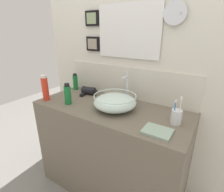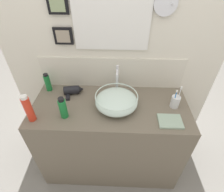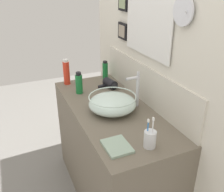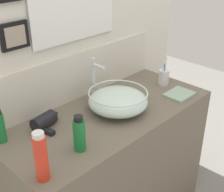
{
  "view_description": "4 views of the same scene",
  "coord_description": "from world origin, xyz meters",
  "px_view_note": "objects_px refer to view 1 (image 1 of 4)",
  "views": [
    {
      "loc": [
        0.72,
        -1.1,
        1.46
      ],
      "look_at": [
        0.02,
        0.0,
        0.96
      ],
      "focal_mm": 28.0,
      "sensor_mm": 36.0,
      "label": 1
    },
    {
      "loc": [
        0.06,
        -1.05,
        1.84
      ],
      "look_at": [
        0.02,
        0.0,
        0.96
      ],
      "focal_mm": 28.0,
      "sensor_mm": 36.0,
      "label": 2
    },
    {
      "loc": [
        1.49,
        -0.65,
        1.73
      ],
      "look_at": [
        0.02,
        0.0,
        0.96
      ],
      "focal_mm": 40.0,
      "sensor_mm": 36.0,
      "label": 3
    },
    {
      "loc": [
        -1.08,
        -1.07,
        1.76
      ],
      "look_at": [
        0.02,
        0.0,
        0.96
      ],
      "focal_mm": 50.0,
      "sensor_mm": 36.0,
      "label": 4
    }
  ],
  "objects_px": {
    "hair_drier": "(90,91)",
    "spray_bottle": "(75,82)",
    "faucet": "(127,85)",
    "glass_bowl_sink": "(115,102)",
    "hand_towel": "(157,131)",
    "toothbrush_cup": "(176,117)",
    "lotion_bottle": "(45,88)",
    "soap_dispenser": "(68,94)"
  },
  "relations": [
    {
      "from": "faucet",
      "to": "hand_towel",
      "type": "distance_m",
      "value": 0.55
    },
    {
      "from": "faucet",
      "to": "soap_dispenser",
      "type": "distance_m",
      "value": 0.51
    },
    {
      "from": "faucet",
      "to": "lotion_bottle",
      "type": "distance_m",
      "value": 0.72
    },
    {
      "from": "soap_dispenser",
      "to": "toothbrush_cup",
      "type": "bearing_deg",
      "value": 9.71
    },
    {
      "from": "faucet",
      "to": "toothbrush_cup",
      "type": "distance_m",
      "value": 0.51
    },
    {
      "from": "faucet",
      "to": "spray_bottle",
      "type": "relative_size",
      "value": 1.56
    },
    {
      "from": "hand_towel",
      "to": "spray_bottle",
      "type": "bearing_deg",
      "value": 161.14
    },
    {
      "from": "spray_bottle",
      "to": "hand_towel",
      "type": "bearing_deg",
      "value": -18.86
    },
    {
      "from": "toothbrush_cup",
      "to": "spray_bottle",
      "type": "xyz_separation_m",
      "value": [
        -1.08,
        0.18,
        0.03
      ]
    },
    {
      "from": "toothbrush_cup",
      "to": "lotion_bottle",
      "type": "distance_m",
      "value": 1.11
    },
    {
      "from": "faucet",
      "to": "hand_towel",
      "type": "xyz_separation_m",
      "value": [
        0.4,
        -0.34,
        -0.14
      ]
    },
    {
      "from": "hair_drier",
      "to": "toothbrush_cup",
      "type": "bearing_deg",
      "value": -8.73
    },
    {
      "from": "glass_bowl_sink",
      "to": "spray_bottle",
      "type": "bearing_deg",
      "value": 162.19
    },
    {
      "from": "spray_bottle",
      "to": "glass_bowl_sink",
      "type": "bearing_deg",
      "value": -17.81
    },
    {
      "from": "faucet",
      "to": "glass_bowl_sink",
      "type": "bearing_deg",
      "value": -90.0
    },
    {
      "from": "soap_dispenser",
      "to": "lotion_bottle",
      "type": "height_order",
      "value": "lotion_bottle"
    },
    {
      "from": "soap_dispenser",
      "to": "hand_towel",
      "type": "bearing_deg",
      "value": -1.75
    },
    {
      "from": "glass_bowl_sink",
      "to": "hair_drier",
      "type": "distance_m",
      "value": 0.41
    },
    {
      "from": "soap_dispenser",
      "to": "spray_bottle",
      "type": "xyz_separation_m",
      "value": [
        -0.22,
        0.32,
        -0.0
      ]
    },
    {
      "from": "glass_bowl_sink",
      "to": "hand_towel",
      "type": "xyz_separation_m",
      "value": [
        0.4,
        -0.15,
        -0.05
      ]
    },
    {
      "from": "hair_drier",
      "to": "spray_bottle",
      "type": "height_order",
      "value": "spray_bottle"
    },
    {
      "from": "lotion_bottle",
      "to": "hand_towel",
      "type": "bearing_deg",
      "value": 1.0
    },
    {
      "from": "toothbrush_cup",
      "to": "hand_towel",
      "type": "bearing_deg",
      "value": -111.24
    },
    {
      "from": "toothbrush_cup",
      "to": "faucet",
      "type": "bearing_deg",
      "value": 160.21
    },
    {
      "from": "glass_bowl_sink",
      "to": "spray_bottle",
      "type": "relative_size",
      "value": 1.99
    },
    {
      "from": "glass_bowl_sink",
      "to": "spray_bottle",
      "type": "height_order",
      "value": "spray_bottle"
    },
    {
      "from": "toothbrush_cup",
      "to": "lotion_bottle",
      "type": "xyz_separation_m",
      "value": [
        -1.09,
        -0.19,
        0.06
      ]
    },
    {
      "from": "hair_drier",
      "to": "spray_bottle",
      "type": "relative_size",
      "value": 1.07
    },
    {
      "from": "glass_bowl_sink",
      "to": "toothbrush_cup",
      "type": "height_order",
      "value": "toothbrush_cup"
    },
    {
      "from": "glass_bowl_sink",
      "to": "faucet",
      "type": "distance_m",
      "value": 0.21
    },
    {
      "from": "hair_drier",
      "to": "toothbrush_cup",
      "type": "distance_m",
      "value": 0.86
    },
    {
      "from": "faucet",
      "to": "spray_bottle",
      "type": "distance_m",
      "value": 0.62
    },
    {
      "from": "spray_bottle",
      "to": "lotion_bottle",
      "type": "bearing_deg",
      "value": -91.78
    },
    {
      "from": "hand_towel",
      "to": "lotion_bottle",
      "type": "bearing_deg",
      "value": -179.0
    },
    {
      "from": "toothbrush_cup",
      "to": "glass_bowl_sink",
      "type": "bearing_deg",
      "value": -177.34
    },
    {
      "from": "lotion_bottle",
      "to": "hand_towel",
      "type": "xyz_separation_m",
      "value": [
        1.03,
        0.02,
        -0.1
      ]
    },
    {
      "from": "hair_drier",
      "to": "hand_towel",
      "type": "distance_m",
      "value": 0.84
    },
    {
      "from": "hair_drier",
      "to": "toothbrush_cup",
      "type": "height_order",
      "value": "toothbrush_cup"
    },
    {
      "from": "faucet",
      "to": "spray_bottle",
      "type": "height_order",
      "value": "faucet"
    },
    {
      "from": "lotion_bottle",
      "to": "spray_bottle",
      "type": "distance_m",
      "value": 0.37
    },
    {
      "from": "toothbrush_cup",
      "to": "soap_dispenser",
      "type": "height_order",
      "value": "toothbrush_cup"
    },
    {
      "from": "soap_dispenser",
      "to": "hand_towel",
      "type": "relative_size",
      "value": 1.04
    }
  ]
}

